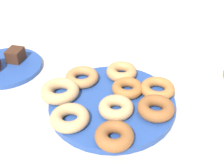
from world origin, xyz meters
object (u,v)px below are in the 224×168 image
object	(u,v)px
donut_2	(82,77)
donut_5	(122,72)
donut_7	(157,89)
donut_6	(60,91)
donut_4	(116,136)
donut_1	(156,108)
cake_plate	(6,67)
brownie_far	(15,55)
donut_3	(116,108)
donut_plate	(112,104)
donut_0	(70,118)
donut_8	(127,88)

from	to	relation	value
donut_2	donut_5	size ratio (longest dim) A/B	1.05
donut_7	donut_6	bearing A→B (deg)	-178.81
donut_2	donut_4	world-z (taller)	donut_4
donut_1	donut_2	size ratio (longest dim) A/B	0.99
cake_plate	donut_5	bearing A→B (deg)	-11.92
donut_5	brownie_far	distance (m)	0.33
donut_3	donut_5	bearing A→B (deg)	81.76
cake_plate	donut_4	bearing A→B (deg)	-44.58
donut_4	donut_plate	bearing A→B (deg)	91.36
donut_0	donut_3	bearing A→B (deg)	16.39
donut_8	donut_1	bearing A→B (deg)	-53.02
donut_1	donut_6	world-z (taller)	same
donut_2	brownie_far	world-z (taller)	brownie_far
donut_0	brownie_far	xyz separation A→B (m)	(-0.19, 0.28, 0.00)
donut_1	donut_3	world-z (taller)	same
donut_1	brownie_far	bearing A→B (deg)	146.82
donut_2	donut_3	size ratio (longest dim) A/B	1.07
donut_0	donut_8	xyz separation A→B (m)	(0.14, 0.11, -0.00)
donut_3	donut_5	world-z (taller)	same
donut_4	cake_plate	world-z (taller)	donut_4
donut_2	donut_5	distance (m)	0.11
donut_2	brownie_far	bearing A→B (deg)	150.03
donut_2	donut_8	xyz separation A→B (m)	(0.12, -0.05, -0.00)
donut_2	donut_5	xyz separation A→B (m)	(0.11, 0.02, 0.00)
donut_0	donut_2	size ratio (longest dim) A/B	1.01
donut_0	donut_8	world-z (taller)	donut_0
donut_6	cake_plate	xyz separation A→B (m)	(-0.18, 0.15, -0.03)
donut_1	donut_5	bearing A→B (deg)	114.98
donut_5	donut_7	distance (m)	0.12
donut_0	brownie_far	bearing A→B (deg)	123.88
donut_5	cake_plate	world-z (taller)	donut_5
donut_4	donut_7	world-z (taller)	donut_4
donut_3	donut_6	distance (m)	0.15
donut_0	donut_6	distance (m)	0.10
donut_2	cake_plate	distance (m)	0.25
donut_6	brownie_far	xyz separation A→B (m)	(-0.15, 0.18, -0.00)
donut_5	donut_6	distance (m)	0.18
donut_1	brownie_far	world-z (taller)	brownie_far
cake_plate	donut_1	bearing A→B (deg)	-28.73
cake_plate	donut_3	bearing A→B (deg)	-34.72
donut_plate	cake_plate	world-z (taller)	donut_plate
donut_4	donut_3	bearing A→B (deg)	87.43
donut_1	donut_8	distance (m)	0.10
donut_0	brownie_far	world-z (taller)	brownie_far
donut_1	donut_3	distance (m)	0.09
brownie_far	donut_5	bearing A→B (deg)	-17.38
donut_plate	donut_2	distance (m)	0.12
donut_plate	donut_5	size ratio (longest dim) A/B	3.75
donut_2	donut_3	xyz separation A→B (m)	(0.09, -0.13, 0.00)
donut_0	donut_4	xyz separation A→B (m)	(0.10, -0.06, 0.00)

